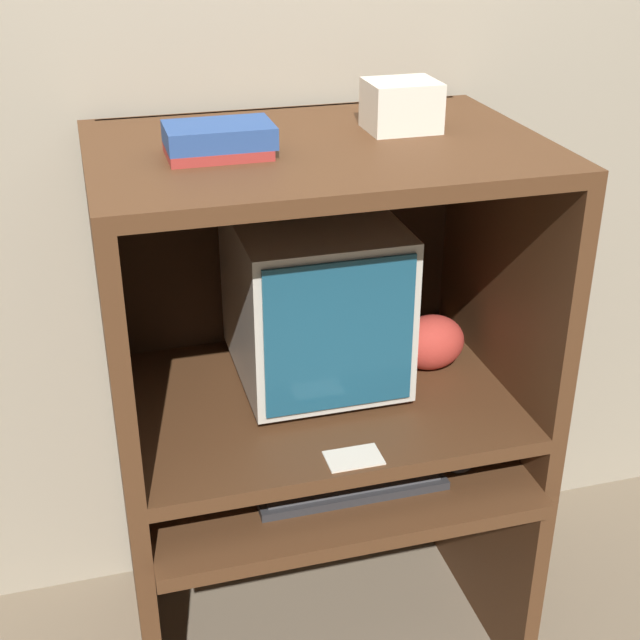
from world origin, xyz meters
TOP-DOWN VIEW (x-y plane):
  - wall_back at (0.00, 0.73)m, footprint 6.00×0.06m
  - desk_base at (0.00, 0.28)m, footprint 0.97×0.72m
  - desk_monitor_shelf at (0.00, 0.34)m, footprint 0.97×0.67m
  - hutch_upper at (0.00, 0.37)m, footprint 0.97×0.67m
  - crt_monitor at (0.01, 0.42)m, footprint 0.38×0.44m
  - keyboard at (0.02, 0.14)m, footprint 0.44×0.14m
  - mouse at (0.29, 0.13)m, footprint 0.06×0.04m
  - snack_bag at (0.31, 0.38)m, footprint 0.17×0.13m
  - book_stack at (-0.22, 0.30)m, footprint 0.22×0.14m
  - paper_card at (-0.00, 0.05)m, footprint 0.12×0.08m
  - storage_box at (0.20, 0.39)m, footprint 0.15×0.13m

SIDE VIEW (x-z plane):
  - desk_base at x=0.00m, z-range 0.08..0.71m
  - keyboard at x=0.02m, z-range 0.63..0.65m
  - mouse at x=0.29m, z-range 0.63..0.66m
  - desk_monitor_shelf at x=0.00m, z-range 0.67..0.81m
  - paper_card at x=0.00m, z-range 0.77..0.78m
  - snack_bag at x=0.31m, z-range 0.77..0.91m
  - crt_monitor at x=0.01m, z-range 0.78..1.19m
  - hutch_upper at x=0.00m, z-range 0.87..1.49m
  - wall_back at x=0.00m, z-range 0.00..2.60m
  - book_stack at x=-0.22m, z-range 1.39..1.45m
  - storage_box at x=0.20m, z-range 1.39..1.50m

